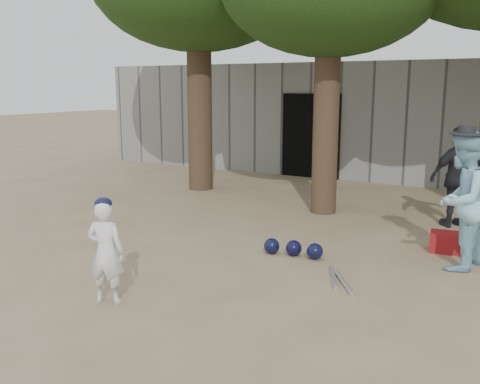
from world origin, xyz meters
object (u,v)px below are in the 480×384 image
Objects in this scene: spectator_dark at (459,177)px; spectator_blue at (461,201)px; red_bag at (445,242)px; boy_player at (106,252)px.

spectator_blue is at bearing 59.98° from spectator_dark.
spectator_blue is 1.03m from red_bag.
spectator_blue is at bearing -153.49° from boy_player.
boy_player is 6.20m from spectator_dark.
boy_player is 4.57m from spectator_blue.
spectator_dark reaches higher than boy_player.
red_bag is (-0.25, 0.64, -0.77)m from spectator_blue.
spectator_dark reaches higher than red_bag.
spectator_dark is 1.78m from red_bag.
boy_player is 0.68× the size of spectator_dark.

